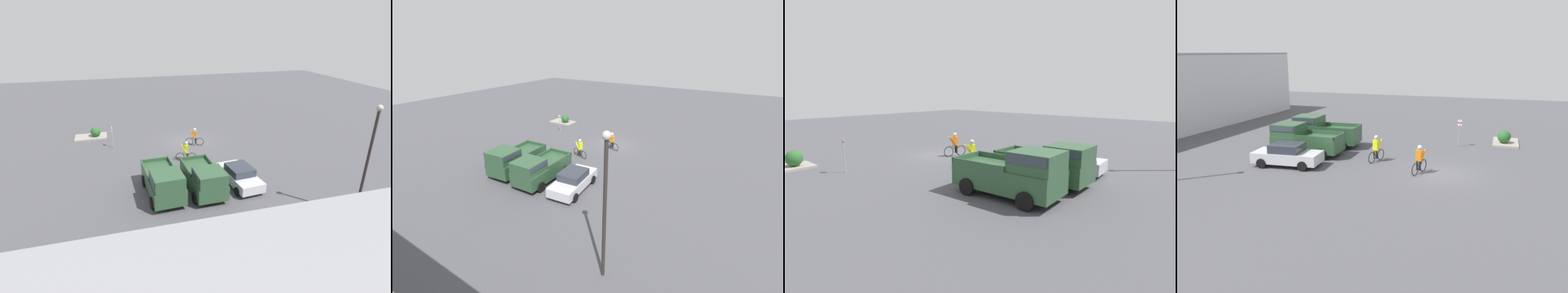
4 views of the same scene
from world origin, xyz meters
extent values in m
plane|color=#4C4C51|center=(0.00, 0.00, 0.00)|extent=(80.00, 80.00, 0.00)
cube|color=silver|center=(-1.52, 9.33, 0.59)|extent=(2.17, 4.41, 0.66)
cube|color=#2D333D|center=(-1.52, 9.33, 1.18)|extent=(1.78, 2.06, 0.52)
cylinder|color=black|center=(-2.53, 10.61, 0.31)|extent=(0.24, 0.63, 0.61)
cylinder|color=black|center=(-0.75, 10.77, 0.31)|extent=(0.24, 0.63, 0.61)
cylinder|color=black|center=(-2.29, 7.89, 0.31)|extent=(0.24, 0.63, 0.61)
cylinder|color=black|center=(-0.50, 8.06, 0.31)|extent=(0.24, 0.63, 0.61)
cube|color=#2D5133|center=(1.28, 9.38, 0.84)|extent=(2.16, 4.87, 0.99)
cube|color=#2D5133|center=(1.25, 10.83, 1.75)|extent=(1.93, 1.97, 0.82)
cube|color=#333D47|center=(1.25, 10.83, 1.93)|extent=(1.99, 1.82, 0.36)
cube|color=#2D5133|center=(0.32, 8.40, 1.46)|extent=(0.15, 2.89, 0.25)
cube|color=#2D5133|center=(2.29, 8.44, 1.46)|extent=(0.15, 2.89, 0.25)
cube|color=#2D5133|center=(1.33, 7.01, 1.46)|extent=(2.05, 0.13, 0.25)
cylinder|color=black|center=(0.22, 10.85, 0.39)|extent=(0.24, 0.78, 0.77)
cylinder|color=black|center=(2.27, 10.90, 0.39)|extent=(0.24, 0.78, 0.77)
cylinder|color=black|center=(0.29, 7.87, 0.39)|extent=(0.24, 0.78, 0.77)
cylinder|color=black|center=(2.34, 7.91, 0.39)|extent=(0.24, 0.78, 0.77)
cube|color=#2D5133|center=(4.08, 9.21, 0.88)|extent=(2.35, 5.03, 1.05)
cube|color=#2D5133|center=(4.00, 10.68, 1.84)|extent=(2.02, 2.07, 0.87)
cube|color=#333D47|center=(4.00, 10.68, 2.03)|extent=(2.07, 1.92, 0.38)
cube|color=#2D5133|center=(3.14, 8.17, 1.53)|extent=(0.24, 2.95, 0.25)
cube|color=#2D5133|center=(5.13, 8.28, 1.53)|extent=(0.24, 2.95, 0.25)
cube|color=#2D5133|center=(4.21, 6.79, 1.53)|extent=(2.08, 0.19, 0.25)
cylinder|color=black|center=(2.96, 10.67, 0.40)|extent=(0.26, 0.81, 0.80)
cylinder|color=black|center=(5.04, 10.79, 0.40)|extent=(0.26, 0.81, 0.80)
cylinder|color=black|center=(3.13, 7.63, 0.40)|extent=(0.26, 0.81, 0.80)
cylinder|color=black|center=(5.20, 7.74, 0.40)|extent=(0.26, 0.81, 0.80)
torus|color=black|center=(1.71, 4.17, 0.35)|extent=(0.73, 0.26, 0.75)
torus|color=black|center=(0.73, 4.47, 0.35)|extent=(0.73, 0.26, 0.75)
cylinder|color=tan|center=(1.22, 4.32, 0.53)|extent=(0.52, 0.19, 0.40)
cylinder|color=tan|center=(1.22, 4.32, 0.74)|extent=(0.55, 0.20, 0.04)
cylinder|color=tan|center=(1.05, 4.37, 0.53)|extent=(0.04, 0.04, 0.37)
cylinder|color=tan|center=(1.59, 4.21, 0.77)|extent=(0.16, 0.45, 0.02)
cylinder|color=black|center=(1.15, 4.44, 0.49)|extent=(0.15, 0.15, 0.56)
cylinder|color=black|center=(1.10, 4.27, 0.49)|extent=(0.15, 0.15, 0.56)
cube|color=yellow|center=(1.17, 4.34, 1.11)|extent=(0.33, 0.41, 0.68)
cylinder|color=yellow|center=(1.42, 4.44, 1.11)|extent=(0.51, 0.23, 0.73)
cylinder|color=yellow|center=(1.32, 4.11, 1.11)|extent=(0.51, 0.23, 0.73)
sphere|color=tan|center=(1.20, 4.33, 1.57)|extent=(0.23, 0.23, 0.23)
sphere|color=silver|center=(1.20, 4.33, 1.63)|extent=(0.26, 0.26, 0.26)
torus|color=black|center=(0.07, 0.96, 0.36)|extent=(0.75, 0.27, 0.77)
torus|color=black|center=(-0.89, 1.25, 0.36)|extent=(0.75, 0.27, 0.77)
cylinder|color=#2D5133|center=(-0.41, 1.11, 0.55)|extent=(0.51, 0.19, 0.41)
cylinder|color=#2D5133|center=(-0.41, 1.11, 0.76)|extent=(0.54, 0.19, 0.04)
cylinder|color=#2D5133|center=(-0.58, 1.16, 0.55)|extent=(0.04, 0.04, 0.38)
cylinder|color=#2D5133|center=(-0.05, 1.00, 0.79)|extent=(0.16, 0.45, 0.02)
cylinder|color=black|center=(-0.48, 1.22, 0.50)|extent=(0.15, 0.15, 0.57)
cylinder|color=black|center=(-0.53, 1.05, 0.50)|extent=(0.15, 0.15, 0.57)
cube|color=orange|center=(-0.46, 1.12, 1.11)|extent=(0.33, 0.41, 0.65)
cylinder|color=orange|center=(-0.22, 1.23, 1.11)|extent=(0.51, 0.23, 0.69)
cylinder|color=orange|center=(-0.31, 0.90, 1.11)|extent=(0.51, 0.23, 0.69)
sphere|color=tan|center=(-0.43, 1.12, 1.54)|extent=(0.23, 0.23, 0.23)
sphere|color=silver|center=(-0.43, 1.12, 1.60)|extent=(0.25, 0.25, 0.25)
cylinder|color=#9E9EA3|center=(7.12, -0.37, 1.08)|extent=(0.06, 0.06, 2.15)
cube|color=white|center=(7.12, -0.37, 1.83)|extent=(0.07, 0.30, 0.45)
cube|color=red|center=(7.12, -0.37, 1.83)|extent=(0.07, 0.30, 0.10)
cylinder|color=#2D2823|center=(-6.91, 14.80, 3.30)|extent=(0.16, 0.16, 6.61)
sphere|color=#B2B2A8|center=(-6.91, 14.80, 6.74)|extent=(0.36, 0.36, 0.36)
cube|color=gray|center=(9.27, -3.78, 0.07)|extent=(3.13, 1.90, 0.15)
sphere|color=#286028|center=(8.75, -3.63, 0.65)|extent=(0.99, 0.99, 0.99)
camera|label=1|loc=(6.83, 27.37, 10.96)|focal=28.00mm
camera|label=2|loc=(-11.01, 22.72, 9.86)|focal=24.00mm
camera|label=3|loc=(14.87, 17.10, 4.74)|focal=28.00mm
camera|label=4|loc=(-21.76, -3.18, 7.01)|focal=35.00mm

